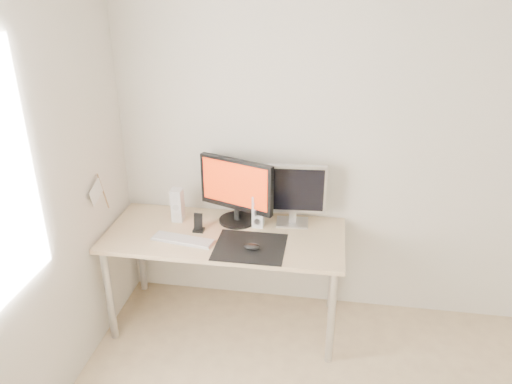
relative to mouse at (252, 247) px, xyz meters
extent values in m
plane|color=silver|center=(0.71, 0.55, 0.50)|extent=(3.50, 0.00, 3.50)
cube|color=black|center=(-0.02, 0.03, -0.02)|extent=(0.45, 0.40, 0.00)
ellipsoid|color=black|center=(0.00, 0.00, 0.00)|extent=(0.11, 0.06, 0.04)
cube|color=#D1B587|center=(-0.22, 0.18, -0.04)|extent=(1.60, 0.70, 0.03)
cylinder|color=silver|center=(-0.96, -0.11, -0.40)|extent=(0.05, 0.05, 0.70)
cylinder|color=silver|center=(0.52, -0.11, -0.40)|extent=(0.05, 0.05, 0.70)
cylinder|color=silver|center=(-0.96, 0.47, -0.40)|extent=(0.05, 0.05, 0.70)
cylinder|color=silver|center=(0.52, 0.47, -0.40)|extent=(0.05, 0.05, 0.70)
cylinder|color=black|center=(-0.17, 0.37, -0.01)|extent=(0.33, 0.33, 0.02)
cylinder|color=black|center=(-0.17, 0.37, 0.05)|extent=(0.05, 0.05, 0.12)
cube|color=black|center=(-0.17, 0.36, 0.26)|extent=(0.53, 0.23, 0.36)
cube|color=#F64B0C|center=(-0.18, 0.34, 0.27)|extent=(0.47, 0.18, 0.30)
cube|color=silver|center=(0.22, 0.39, -0.01)|extent=(0.23, 0.17, 0.01)
cube|color=#B0B0B3|center=(0.22, 0.39, 0.04)|extent=(0.05, 0.04, 0.10)
cube|color=silver|center=(0.22, 0.39, 0.24)|extent=(0.45, 0.07, 0.34)
cube|color=black|center=(0.22, 0.37, 0.24)|extent=(0.41, 0.03, 0.30)
cube|color=silver|center=(-0.58, 0.32, 0.10)|extent=(0.08, 0.09, 0.24)
cylinder|color=silver|center=(-0.58, 0.28, 0.03)|extent=(0.05, 0.01, 0.05)
cylinder|color=#B1B1B3|center=(-0.58, 0.28, 0.10)|extent=(0.05, 0.01, 0.05)
cylinder|color=silver|center=(-0.58, 0.28, 0.16)|extent=(0.05, 0.01, 0.05)
cube|color=white|center=(-0.01, 0.32, 0.10)|extent=(0.08, 0.09, 0.24)
cylinder|color=silver|center=(-0.01, 0.28, 0.03)|extent=(0.05, 0.01, 0.05)
cylinder|color=#BDBDBF|center=(-0.01, 0.28, 0.10)|extent=(0.05, 0.01, 0.05)
cylinder|color=silver|center=(-0.01, 0.28, 0.16)|extent=(0.05, 0.01, 0.05)
cube|color=#B4B4B6|center=(-0.47, 0.04, -0.02)|extent=(0.43, 0.18, 0.01)
cube|color=silver|center=(-0.47, 0.04, -0.01)|extent=(0.41, 0.17, 0.01)
cube|color=black|center=(-0.40, 0.18, -0.01)|extent=(0.07, 0.06, 0.02)
cube|color=black|center=(-0.40, 0.18, 0.05)|extent=(0.06, 0.03, 0.12)
cylinder|color=#A57F54|center=(-1.01, 0.10, 0.27)|extent=(0.01, 0.10, 0.29)
cube|color=white|center=(-1.01, 0.01, 0.31)|extent=(0.00, 0.19, 0.15)
camera|label=1|loc=(0.45, -2.68, 1.62)|focal=35.00mm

